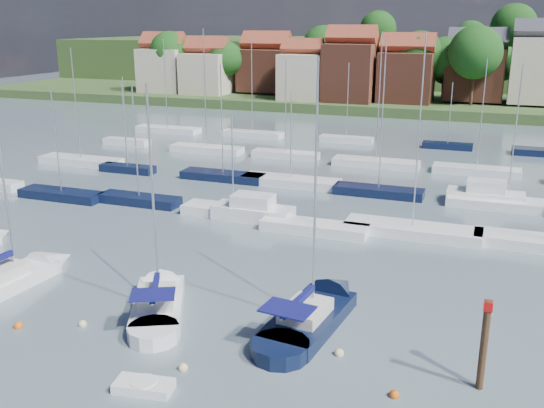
% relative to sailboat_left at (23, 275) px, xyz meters
% --- Properties ---
extents(ground, '(260.00, 260.00, 0.00)m').
position_rel_sailboat_left_xyz_m(ground, '(14.75, 37.35, -0.36)').
color(ground, '#4E616B').
rests_on(ground, ground).
extents(sailboat_left, '(3.40, 10.13, 13.61)m').
position_rel_sailboat_left_xyz_m(sailboat_left, '(0.00, 0.00, 0.00)').
color(sailboat_left, white).
rests_on(sailboat_left, ground).
extents(sailboat_centre, '(7.18, 10.76, 14.47)m').
position_rel_sailboat_left_xyz_m(sailboat_centre, '(10.27, 0.17, -0.00)').
color(sailboat_centre, white).
rests_on(sailboat_centre, ground).
extents(sailboat_navy, '(4.38, 11.91, 16.12)m').
position_rel_sailboat_left_xyz_m(sailboat_navy, '(19.82, 1.94, -0.01)').
color(sailboat_navy, black).
rests_on(sailboat_navy, ground).
extents(tender, '(2.90, 1.66, 0.59)m').
position_rel_sailboat_left_xyz_m(tender, '(14.27, -8.12, -0.13)').
color(tender, white).
rests_on(tender, ground).
extents(timber_piling, '(0.40, 0.40, 6.75)m').
position_rel_sailboat_left_xyz_m(timber_piling, '(28.92, -2.48, 1.00)').
color(timber_piling, '#4C331E').
rests_on(timber_piling, ground).
extents(buoy_b, '(0.53, 0.53, 0.53)m').
position_rel_sailboat_left_xyz_m(buoy_b, '(4.37, -5.32, -0.36)').
color(buoy_b, '#D85914').
rests_on(buoy_b, ground).
extents(buoy_c, '(0.47, 0.47, 0.47)m').
position_rel_sailboat_left_xyz_m(buoy_c, '(7.65, -3.90, -0.36)').
color(buoy_c, beige).
rests_on(buoy_c, ground).
extents(buoy_d, '(0.50, 0.50, 0.50)m').
position_rel_sailboat_left_xyz_m(buoy_d, '(15.13, -5.94, -0.36)').
color(buoy_d, beige).
rests_on(buoy_d, ground).
extents(buoy_e, '(0.47, 0.47, 0.47)m').
position_rel_sailboat_left_xyz_m(buoy_e, '(19.15, 4.20, -0.36)').
color(buoy_e, '#D85914').
rests_on(buoy_e, ground).
extents(buoy_f, '(0.47, 0.47, 0.47)m').
position_rel_sailboat_left_xyz_m(buoy_f, '(25.31, -4.57, -0.36)').
color(buoy_f, '#D85914').
rests_on(buoy_f, ground).
extents(buoy_g, '(0.49, 0.49, 0.49)m').
position_rel_sailboat_left_xyz_m(buoy_g, '(20.90, 3.33, -0.36)').
color(buoy_g, '#D85914').
rests_on(buoy_g, ground).
extents(buoy_h, '(0.51, 0.51, 0.51)m').
position_rel_sailboat_left_xyz_m(buoy_h, '(22.02, -1.91, -0.36)').
color(buoy_h, beige).
rests_on(buoy_h, ground).
extents(marina_field, '(79.62, 41.41, 15.93)m').
position_rel_sailboat_left_xyz_m(marina_field, '(16.66, 32.50, 0.07)').
color(marina_field, white).
rests_on(marina_field, ground).
extents(far_shore_town, '(212.46, 90.00, 22.27)m').
position_rel_sailboat_left_xyz_m(far_shore_town, '(16.98, 130.02, 4.24)').
color(far_shore_town, '#3C4F27').
rests_on(far_shore_town, ground).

